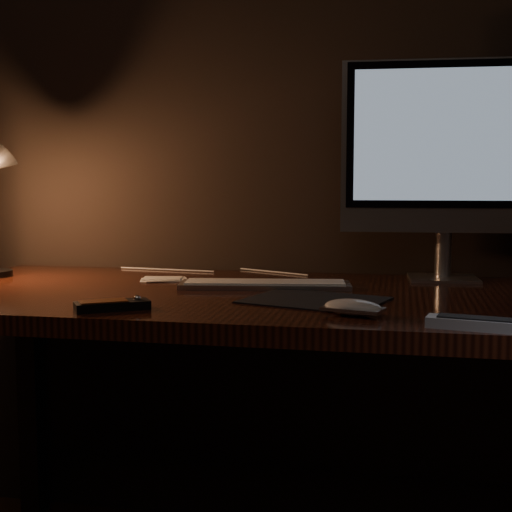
% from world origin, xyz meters
% --- Properties ---
extents(desk, '(1.60, 0.75, 0.75)m').
position_xyz_m(desk, '(0.00, 1.93, 0.62)').
color(desk, '#3C180D').
rests_on(desk, ground).
extents(monitor, '(0.53, 0.16, 0.55)m').
position_xyz_m(monitor, '(0.43, 2.14, 1.08)').
color(monitor, silver).
rests_on(monitor, desk).
extents(keyboard, '(0.42, 0.17, 0.02)m').
position_xyz_m(keyboard, '(0.01, 1.93, 0.76)').
color(keyboard, silver).
rests_on(keyboard, desk).
extents(mousepad, '(0.33, 0.29, 0.00)m').
position_xyz_m(mousepad, '(0.15, 1.76, 0.75)').
color(mousepad, black).
rests_on(mousepad, desk).
extents(mouse, '(0.13, 0.09, 0.02)m').
position_xyz_m(mouse, '(0.24, 1.61, 0.76)').
color(mouse, white).
rests_on(mouse, desk).
extents(media_remote, '(0.15, 0.12, 0.03)m').
position_xyz_m(media_remote, '(-0.23, 1.57, 0.76)').
color(media_remote, black).
rests_on(media_remote, desk).
extents(tv_remote, '(0.19, 0.08, 0.02)m').
position_xyz_m(tv_remote, '(0.47, 1.52, 0.76)').
color(tv_remote, '#999C9F').
rests_on(tv_remote, desk).
extents(papers, '(0.13, 0.11, 0.01)m').
position_xyz_m(papers, '(-0.27, 2.00, 0.75)').
color(papers, white).
rests_on(papers, desk).
extents(cable, '(0.53, 0.18, 0.00)m').
position_xyz_m(cable, '(-0.18, 2.19, 0.75)').
color(cable, white).
rests_on(cable, desk).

